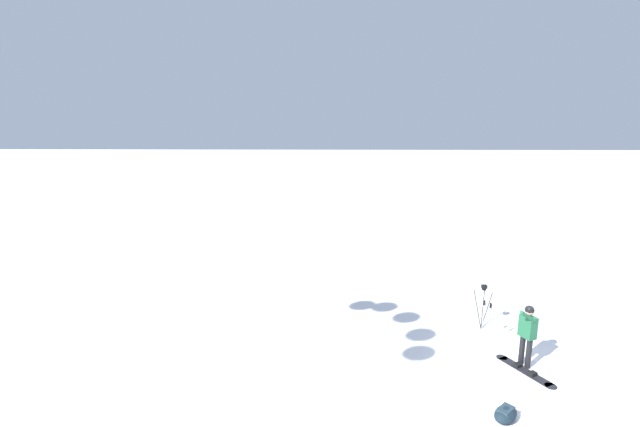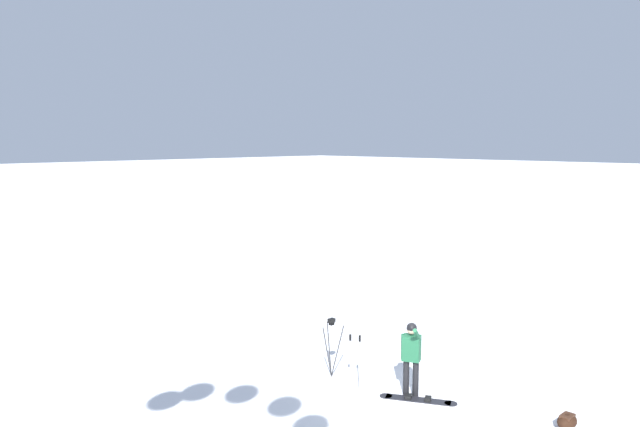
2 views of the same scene
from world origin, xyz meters
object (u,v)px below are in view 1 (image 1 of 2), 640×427
snowboarder (527,330)px  snowboard (525,370)px  camera_tripod (483,298)px  gear_bag_large (506,414)px  ski_poles (486,317)px

snowboarder → snowboard: (-0.27, 0.09, -1.02)m
snowboard → camera_tripod: camera_tripod is taller
gear_bag_large → ski_poles: ski_poles is taller
snowboard → gear_bag_large: 2.31m
snowboarder → camera_tripod: size_ratio=1.18×
gear_bag_large → ski_poles: 3.47m
snowboard → gear_bag_large: size_ratio=2.11×
camera_tripod → snowboarder: bearing=-168.9°
ski_poles → camera_tripod: bearing=-13.6°
snowboard → camera_tripod: bearing=7.8°
gear_bag_large → ski_poles: size_ratio=0.56×
snowboarder → camera_tripod: snowboarder is taller
gear_bag_large → snowboarder: bearing=-31.9°
camera_tripod → ski_poles: bearing=166.4°
gear_bag_large → ski_poles: bearing=-12.2°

